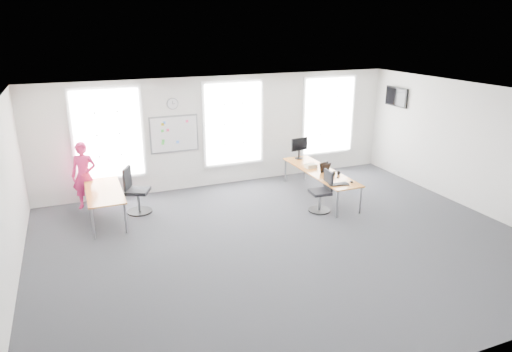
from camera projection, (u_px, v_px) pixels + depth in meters
name	position (u px, v px, depth m)	size (l,w,h in m)	color
floor	(285.00, 242.00, 9.44)	(10.00, 10.00, 0.00)	#2B2B31
ceiling	(289.00, 97.00, 8.49)	(10.00, 10.00, 0.00)	white
wall_back	(223.00, 131.00, 12.47)	(10.00, 10.00, 0.00)	white
wall_front	(434.00, 270.00, 5.46)	(10.00, 10.00, 0.00)	white
wall_left	(1.00, 211.00, 7.16)	(10.00, 10.00, 0.00)	white
wall_right	(477.00, 149.00, 10.76)	(10.00, 10.00, 0.00)	white
window_left	(108.00, 134.00, 11.30)	(1.60, 0.06, 2.20)	silver
window_mid	(233.00, 124.00, 12.49)	(1.60, 0.06, 2.20)	silver
window_right	(328.00, 116.00, 13.57)	(1.60, 0.06, 2.20)	silver
desk_right	(320.00, 173.00, 11.76)	(0.76, 2.86, 0.70)	gold
desk_left	(104.00, 193.00, 10.34)	(0.78, 1.96, 0.71)	gold
chair_right	(322.00, 194.00, 10.91)	(0.53, 0.53, 1.00)	black
chair_left	(135.00, 193.00, 10.81)	(0.67, 0.67, 1.12)	black
person	(84.00, 176.00, 10.96)	(0.60, 0.40, 1.65)	#CD225E
whiteboard	(174.00, 134.00, 11.94)	(1.20, 0.03, 0.90)	white
wall_clock	(172.00, 104.00, 11.69)	(0.30, 0.30, 0.04)	gray
tv	(397.00, 97.00, 13.12)	(0.06, 0.90, 0.55)	black
keyboard	(339.00, 184.00, 10.72)	(0.47, 0.17, 0.02)	black
mouse	(351.00, 182.00, 10.86)	(0.07, 0.12, 0.04)	black
lens_cap	(338.00, 178.00, 11.21)	(0.07, 0.07, 0.01)	black
headphones	(336.00, 173.00, 11.40)	(0.19, 0.10, 0.11)	black
laptop_sleeve	(325.00, 167.00, 11.62)	(0.31, 0.24, 0.25)	black
paper_stack	(311.00, 166.00, 11.99)	(0.28, 0.21, 0.10)	beige
monitor	(299.00, 146.00, 12.69)	(0.54, 0.22, 0.60)	black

